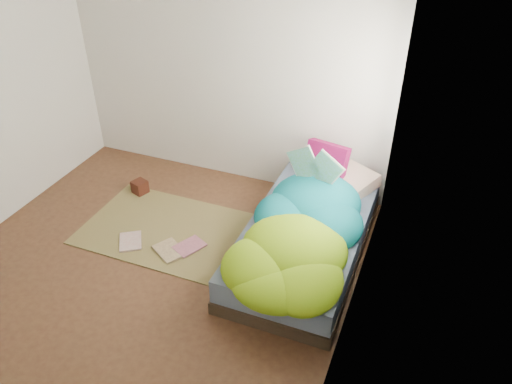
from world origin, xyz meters
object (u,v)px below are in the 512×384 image
at_px(open_book, 314,157).
at_px(floor_book_b, 183,241).
at_px(wooden_box, 140,187).
at_px(bed, 305,239).
at_px(floor_book_a, 120,243).
at_px(pillow_magenta, 326,164).

height_order(open_book, floor_book_b, open_book).
xyz_separation_m(open_book, wooden_box, (-1.89, -0.08, -0.74)).
relative_size(bed, floor_book_b, 7.22).
distance_m(wooden_box, floor_book_b, 1.02).
bearing_deg(bed, floor_book_b, -165.27).
bearing_deg(floor_book_b, floor_book_a, -130.01).
height_order(pillow_magenta, open_book, open_book).
bearing_deg(open_book, pillow_magenta, 97.53).
relative_size(pillow_magenta, open_book, 0.90).
xyz_separation_m(bed, floor_book_b, (-1.11, -0.29, -0.14)).
relative_size(wooden_box, floor_book_b, 0.51).
bearing_deg(bed, pillow_magenta, 93.05).
bearing_deg(pillow_magenta, open_book, -82.40).
bearing_deg(bed, wooden_box, 171.57).
distance_m(pillow_magenta, floor_book_b, 1.58).
bearing_deg(pillow_magenta, wooden_box, -155.35).
xyz_separation_m(pillow_magenta, wooden_box, (-1.92, -0.45, -0.46)).
distance_m(bed, floor_book_a, 1.75).
height_order(floor_book_a, floor_book_b, floor_book_b).
bearing_deg(floor_book_b, pillow_magenta, 70.27).
bearing_deg(floor_book_a, wooden_box, 76.33).
relative_size(floor_book_a, floor_book_b, 1.00).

